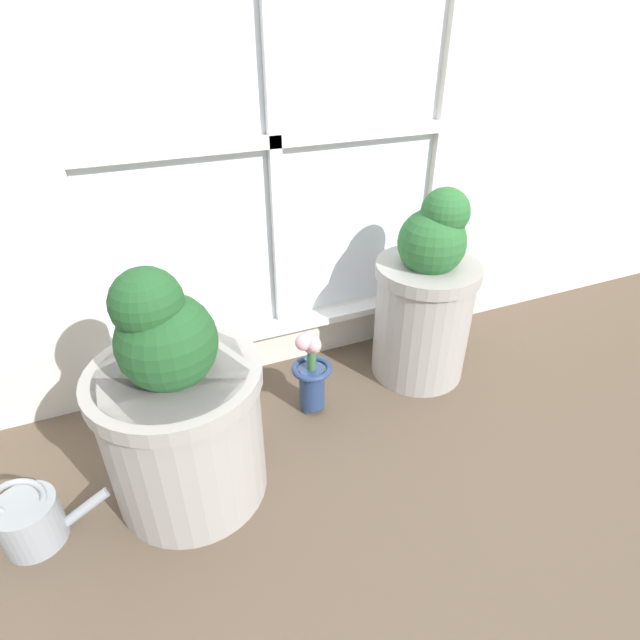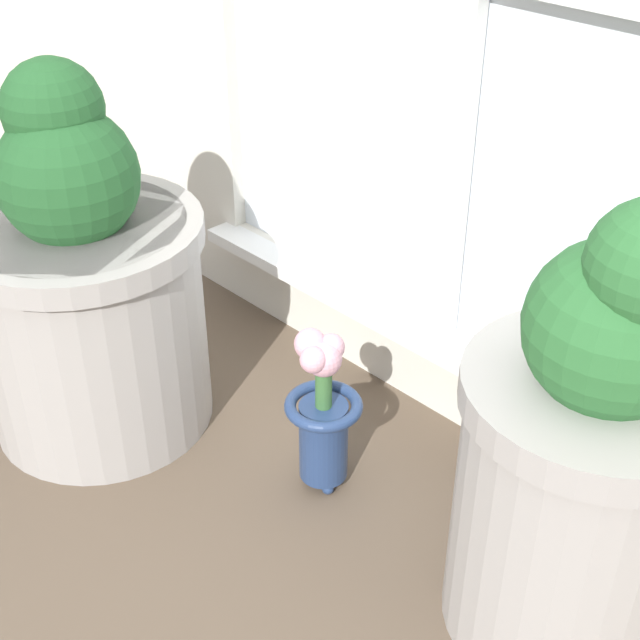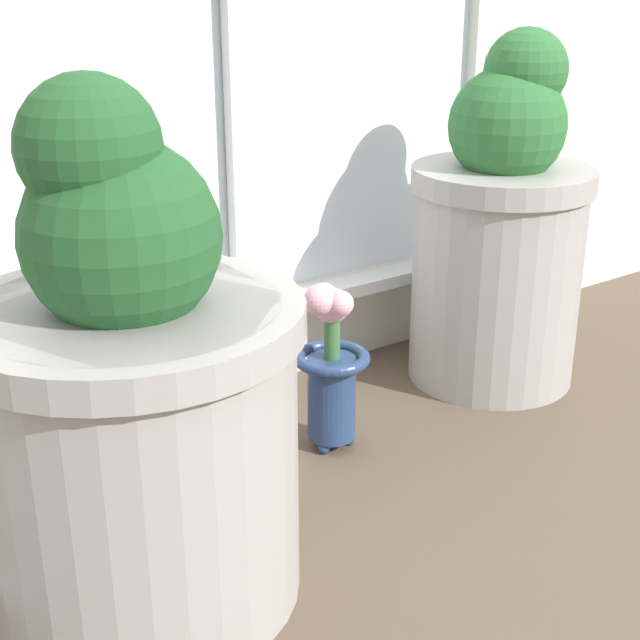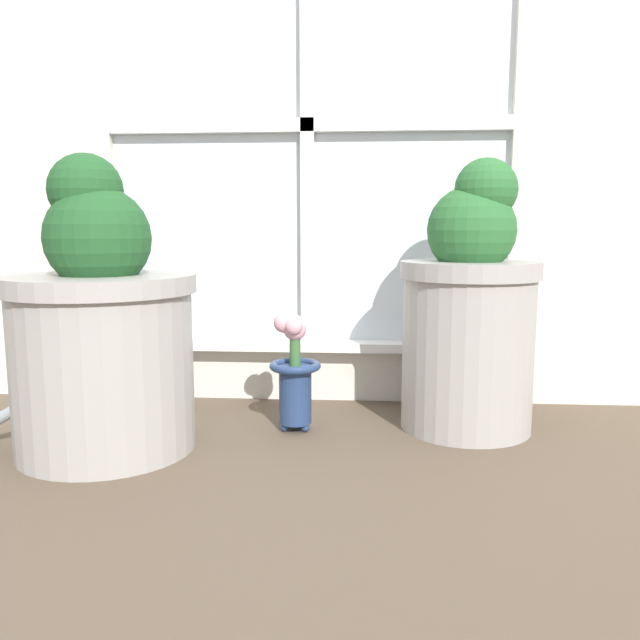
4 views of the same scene
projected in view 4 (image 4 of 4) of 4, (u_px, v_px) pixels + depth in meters
ground_plane at (282, 478)px, 1.19m from camera, size 10.00×10.00×0.00m
potted_plant_left at (102, 330)px, 1.32m from camera, size 0.40×0.40×0.63m
potted_plant_right at (469, 312)px, 1.46m from camera, size 0.32×0.32×0.63m
flower_vase at (294, 370)px, 1.46m from camera, size 0.12×0.12×0.28m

